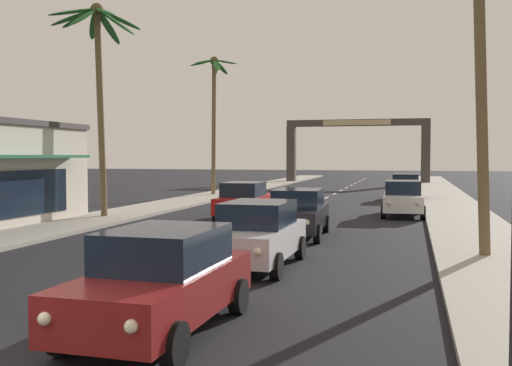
# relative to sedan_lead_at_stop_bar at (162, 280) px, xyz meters

# --- Properties ---
(sidewalk_right) EXTENTS (3.20, 110.00, 0.14)m
(sidewalk_right) POSITION_rel_sedan_lead_at_stop_bar_xyz_m (6.15, 17.05, -0.78)
(sidewalk_right) COLOR #9E998E
(sidewalk_right) RESTS_ON ground
(sidewalk_left) EXTENTS (3.20, 110.00, 0.14)m
(sidewalk_left) POSITION_rel_sedan_lead_at_stop_bar_xyz_m (-9.45, 17.05, -0.78)
(sidewalk_left) COLOR #9E998E
(sidewalk_left) RESTS_ON ground
(lane_markings) EXTENTS (4.28, 88.63, 0.01)m
(lane_markings) POSITION_rel_sedan_lead_at_stop_bar_xyz_m (-1.19, 16.99, -0.85)
(lane_markings) COLOR silver
(lane_markings) RESTS_ON ground
(sedan_lead_at_stop_bar) EXTENTS (2.01, 4.48, 1.68)m
(sedan_lead_at_stop_bar) POSITION_rel_sedan_lead_at_stop_bar_xyz_m (0.00, 0.00, 0.00)
(sedan_lead_at_stop_bar) COLOR maroon
(sedan_lead_at_stop_bar) RESTS_ON ground
(sedan_third_in_queue) EXTENTS (1.99, 4.47, 1.68)m
(sedan_third_in_queue) POSITION_rel_sedan_lead_at_stop_bar_xyz_m (0.07, 5.82, 0.00)
(sedan_third_in_queue) COLOR silver
(sedan_third_in_queue) RESTS_ON ground
(sedan_fifth_in_queue) EXTENTS (2.07, 4.50, 1.68)m
(sedan_fifth_in_queue) POSITION_rel_sedan_lead_at_stop_bar_xyz_m (0.04, 11.64, 0.00)
(sedan_fifth_in_queue) COLOR black
(sedan_fifth_in_queue) RESTS_ON ground
(sedan_oncoming_far) EXTENTS (1.99, 4.47, 1.68)m
(sedan_oncoming_far) POSITION_rel_sedan_lead_at_stop_bar_xyz_m (-3.37, 16.64, 0.00)
(sedan_oncoming_far) COLOR red
(sedan_oncoming_far) RESTS_ON ground
(sedan_parked_nearest_kerb) EXTENTS (2.00, 4.47, 1.68)m
(sedan_parked_nearest_kerb) POSITION_rel_sedan_lead_at_stop_bar_xyz_m (3.58, 30.60, 0.00)
(sedan_parked_nearest_kerb) COLOR black
(sedan_parked_nearest_kerb) RESTS_ON ground
(sedan_parked_mid_kerb) EXTENTS (2.03, 4.48, 1.68)m
(sedan_parked_mid_kerb) POSITION_rel_sedan_lead_at_stop_bar_xyz_m (3.53, 19.87, 0.00)
(sedan_parked_mid_kerb) COLOR silver
(sedan_parked_mid_kerb) RESTS_ON ground
(palm_left_second) EXTENTS (4.10, 3.95, 9.70)m
(palm_left_second) POSITION_rel_sedan_lead_at_stop_bar_xyz_m (-9.82, 15.17, 6.59)
(palm_left_second) COLOR brown
(palm_left_second) RESTS_ON ground
(palm_left_third) EXTENTS (3.51, 3.17, 9.83)m
(palm_left_third) POSITION_rel_sedan_lead_at_stop_bar_xyz_m (-9.59, 30.66, 6.22)
(palm_left_third) COLOR brown
(palm_left_third) RESTS_ON ground
(town_gateway_arch) EXTENTS (14.86, 0.90, 6.67)m
(town_gateway_arch) POSITION_rel_sedan_lead_at_stop_bar_xyz_m (-1.65, 53.59, 3.48)
(town_gateway_arch) COLOR #423D38
(town_gateway_arch) RESTS_ON ground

